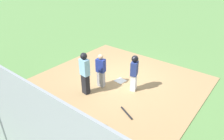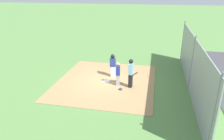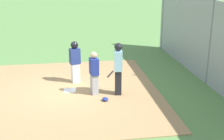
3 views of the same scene
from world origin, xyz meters
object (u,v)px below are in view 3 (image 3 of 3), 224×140
umpire (118,67)px  baseball_bat (111,74)px  home_plate (70,90)px  catcher_mask (105,99)px  catcher (94,73)px  runner (75,59)px

umpire → baseball_bat: bearing=-84.3°
home_plate → umpire: 2.04m
home_plate → umpire: bearing=-108.1°
home_plate → baseball_bat: baseball_bat is taller
catcher_mask → baseball_bat: bearing=-12.4°
catcher → umpire: size_ratio=0.83×
catcher → runner: bearing=-76.1°
home_plate → catcher_mask: 1.60m
runner → umpire: bearing=26.1°
umpire → catcher_mask: bearing=52.1°
runner → catcher: bearing=6.1°
umpire → runner: bearing=-38.1°
home_plate → catcher: size_ratio=0.29×
catcher_mask → umpire: bearing=-44.9°
catcher → umpire: 0.86m
runner → baseball_bat: (0.68, -1.49, -0.90)m
home_plate → runner: 1.30m
catcher → runner: size_ratio=0.94×
home_plate → runner: size_ratio=0.27×
catcher → umpire: (-0.13, -0.83, 0.19)m
runner → baseball_bat: 1.87m
catcher → runner: (1.31, 0.61, 0.14)m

